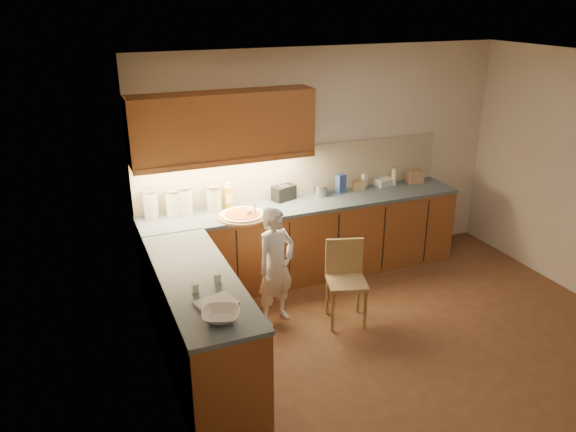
% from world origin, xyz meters
% --- Properties ---
extents(room, '(4.54, 4.50, 2.62)m').
position_xyz_m(room, '(0.00, 0.00, 1.68)').
color(room, brown).
rests_on(room, ground).
extents(l_counter, '(3.77, 2.62, 0.92)m').
position_xyz_m(l_counter, '(-0.92, 1.25, 0.46)').
color(l_counter, brown).
rests_on(l_counter, ground).
extents(backsplash, '(3.75, 0.02, 0.58)m').
position_xyz_m(backsplash, '(-0.38, 1.99, 1.21)').
color(backsplash, '#BCB192').
rests_on(backsplash, l_counter).
extents(upper_cabinets, '(1.95, 0.36, 0.73)m').
position_xyz_m(upper_cabinets, '(-1.27, 1.82, 1.85)').
color(upper_cabinets, brown).
rests_on(upper_cabinets, ground).
extents(pizza_on_board, '(0.53, 0.53, 0.21)m').
position_xyz_m(pizza_on_board, '(-1.18, 1.53, 0.94)').
color(pizza_on_board, tan).
rests_on(pizza_on_board, l_counter).
extents(child, '(0.52, 0.44, 1.23)m').
position_xyz_m(child, '(-1.06, 0.89, 0.62)').
color(child, white).
rests_on(child, ground).
extents(wooden_chair, '(0.48, 0.48, 0.85)m').
position_xyz_m(wooden_chair, '(-0.39, 0.67, 0.49)').
color(wooden_chair, tan).
rests_on(wooden_chair, ground).
extents(mixing_bowl, '(0.36, 0.36, 0.07)m').
position_xyz_m(mixing_bowl, '(-1.95, -0.32, 0.95)').
color(mixing_bowl, silver).
rests_on(mixing_bowl, l_counter).
extents(canister_a, '(0.16, 0.16, 0.32)m').
position_xyz_m(canister_a, '(-2.08, 1.87, 1.08)').
color(canister_a, beige).
rests_on(canister_a, l_counter).
extents(canister_b, '(0.17, 0.17, 0.29)m').
position_xyz_m(canister_b, '(-1.85, 1.87, 1.07)').
color(canister_b, white).
rests_on(canister_b, l_counter).
extents(canister_c, '(0.17, 0.17, 0.31)m').
position_xyz_m(canister_c, '(-1.72, 1.85, 1.08)').
color(canister_c, white).
rests_on(canister_c, l_counter).
extents(canister_d, '(0.17, 0.17, 0.28)m').
position_xyz_m(canister_d, '(-1.40, 1.86, 1.06)').
color(canister_d, beige).
rests_on(canister_d, l_counter).
extents(oil_jug, '(0.11, 0.10, 0.29)m').
position_xyz_m(oil_jug, '(-1.24, 1.86, 1.05)').
color(oil_jug, gold).
rests_on(oil_jug, l_counter).
extents(toaster, '(0.30, 0.23, 0.17)m').
position_xyz_m(toaster, '(-0.58, 1.87, 1.00)').
color(toaster, black).
rests_on(toaster, l_counter).
extents(steel_pot, '(0.18, 0.18, 0.14)m').
position_xyz_m(steel_pot, '(-0.13, 1.84, 0.99)').
color(steel_pot, '#ABABB0').
rests_on(steel_pot, l_counter).
extents(blue_box, '(0.13, 0.11, 0.22)m').
position_xyz_m(blue_box, '(0.15, 1.86, 1.03)').
color(blue_box, '#3552A1').
rests_on(blue_box, l_counter).
extents(card_box_a, '(0.16, 0.13, 0.10)m').
position_xyz_m(card_box_a, '(0.40, 1.88, 0.97)').
color(card_box_a, tan).
rests_on(card_box_a, l_counter).
extents(white_bottle, '(0.07, 0.07, 0.17)m').
position_xyz_m(white_bottle, '(0.50, 1.91, 1.00)').
color(white_bottle, white).
rests_on(white_bottle, l_counter).
extents(flat_pack, '(0.24, 0.18, 0.09)m').
position_xyz_m(flat_pack, '(0.77, 1.89, 0.96)').
color(flat_pack, silver).
rests_on(flat_pack, l_counter).
extents(tall_jar, '(0.07, 0.07, 0.22)m').
position_xyz_m(tall_jar, '(0.88, 1.85, 1.03)').
color(tall_jar, beige).
rests_on(tall_jar, l_counter).
extents(card_box_b, '(0.21, 0.17, 0.15)m').
position_xyz_m(card_box_b, '(1.18, 1.85, 0.99)').
color(card_box_b, tan).
rests_on(card_box_b, l_counter).
extents(dough_cloth, '(0.34, 0.29, 0.02)m').
position_xyz_m(dough_cloth, '(-1.93, -0.10, 0.93)').
color(dough_cloth, silver).
rests_on(dough_cloth, l_counter).
extents(spice_jar_a, '(0.07, 0.07, 0.08)m').
position_xyz_m(spice_jar_a, '(-2.03, 0.15, 0.96)').
color(spice_jar_a, silver).
rests_on(spice_jar_a, l_counter).
extents(spice_jar_b, '(0.08, 0.08, 0.08)m').
position_xyz_m(spice_jar_b, '(-1.82, 0.24, 0.96)').
color(spice_jar_b, white).
rests_on(spice_jar_b, l_counter).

